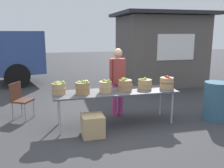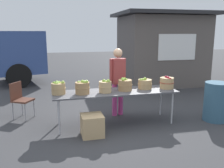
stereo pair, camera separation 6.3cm
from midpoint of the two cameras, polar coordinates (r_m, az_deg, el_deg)
ground_plane at (r=5.59m, az=1.09°, el=-9.18°), size 40.00×40.00×0.00m
market_table at (r=5.37m, az=1.12°, el=-2.07°), size 2.70×0.76×0.75m
apple_basket_green_0 at (r=5.21m, az=-12.02°, el=-0.90°), size 0.31×0.31×0.29m
apple_basket_green_1 at (r=5.15m, az=-6.53°, el=-0.82°), size 0.32×0.32×0.30m
apple_basket_green_2 at (r=5.23m, az=-1.22°, el=-0.57°), size 0.29×0.29×0.30m
apple_basket_green_3 at (r=5.41m, az=3.38°, el=-0.17°), size 0.32×0.32×0.29m
apple_basket_green_4 at (r=5.63m, az=7.96°, el=0.05°), size 0.33×0.33×0.27m
apple_basket_red_0 at (r=5.76m, az=12.94°, el=0.30°), size 0.33×0.33×0.29m
vendor_adult at (r=5.91m, az=1.65°, el=1.73°), size 0.43×0.28×1.64m
food_kiosk at (r=9.99m, az=11.54°, el=8.13°), size 3.56×2.97×2.74m
folding_chair at (r=6.18m, az=-20.28°, el=-2.91°), size 0.55×0.55×0.86m
trash_barrel at (r=6.16m, az=23.34°, el=-3.78°), size 0.55×0.55×0.90m
produce_crate at (r=4.93m, az=-4.25°, el=-9.55°), size 0.43×0.43×0.43m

